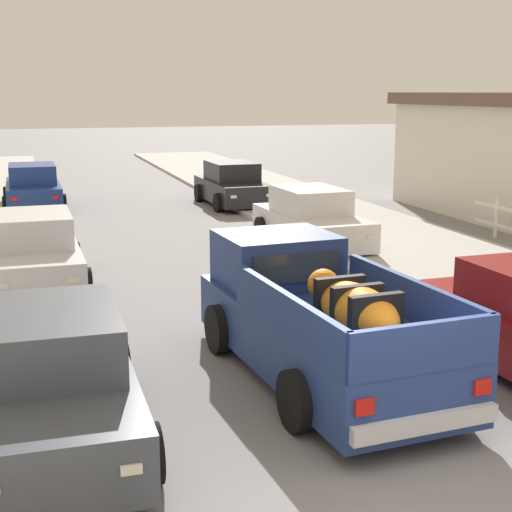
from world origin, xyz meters
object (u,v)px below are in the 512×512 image
at_px(car_right_near, 34,253).
at_px(car_left_near, 232,185).
at_px(pickup_truck, 316,320).
at_px(car_left_far, 53,381).
at_px(car_right_mid, 311,220).
at_px(car_right_far, 33,188).

bearing_deg(car_right_near, car_left_near, 54.60).
xyz_separation_m(pickup_truck, car_left_near, (3.22, 16.06, -0.10)).
relative_size(car_right_near, car_left_far, 1.00).
bearing_deg(car_right_mid, car_right_far, 127.26).
bearing_deg(car_left_near, car_right_far, 169.19).
xyz_separation_m(car_left_near, car_left_far, (-6.86, -17.03, 0.00)).
relative_size(car_left_near, car_left_far, 1.01).
relative_size(car_left_near, car_right_mid, 1.00).
distance_m(pickup_truck, car_left_near, 16.38).
bearing_deg(car_right_far, car_left_near, -10.81).
xyz_separation_m(pickup_truck, car_left_far, (-3.63, -0.97, -0.10)).
bearing_deg(car_right_mid, car_left_far, -126.12).
height_order(car_left_far, car_right_far, same).
distance_m(car_right_near, car_right_far, 11.06).
xyz_separation_m(pickup_truck, car_right_mid, (3.23, 8.43, -0.10)).
distance_m(pickup_truck, car_right_near, 7.31).
height_order(pickup_truck, car_left_near, pickup_truck).
xyz_separation_m(car_left_near, car_right_mid, (0.00, -7.63, 0.00)).
relative_size(pickup_truck, car_right_near, 1.25).
height_order(pickup_truck, car_left_far, pickup_truck).
bearing_deg(pickup_truck, car_right_far, 101.59).
relative_size(car_left_near, car_right_near, 1.01).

